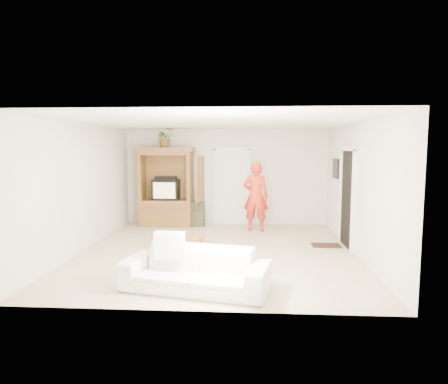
# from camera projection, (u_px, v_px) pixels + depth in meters

# --- Properties ---
(floor) EXTENTS (6.00, 6.00, 0.00)m
(floor) POSITION_uv_depth(u_px,v_px,m) (217.00, 251.00, 8.13)
(floor) COLOR tan
(floor) RESTS_ON ground
(ceiling) EXTENTS (6.00, 6.00, 0.00)m
(ceiling) POSITION_uv_depth(u_px,v_px,m) (217.00, 122.00, 7.84)
(ceiling) COLOR white
(ceiling) RESTS_ON floor
(wall_back) EXTENTS (5.50, 0.00, 5.50)m
(wall_back) POSITION_uv_depth(u_px,v_px,m) (226.00, 177.00, 10.96)
(wall_back) COLOR silver
(wall_back) RESTS_ON floor
(wall_front) EXTENTS (5.50, 0.00, 5.50)m
(wall_front) POSITION_uv_depth(u_px,v_px,m) (198.00, 212.00, 5.01)
(wall_front) COLOR silver
(wall_front) RESTS_ON floor
(wall_left) EXTENTS (0.00, 6.00, 6.00)m
(wall_left) POSITION_uv_depth(u_px,v_px,m) (83.00, 187.00, 8.16)
(wall_left) COLOR silver
(wall_left) RESTS_ON floor
(wall_right) EXTENTS (0.00, 6.00, 6.00)m
(wall_right) POSITION_uv_depth(u_px,v_px,m) (357.00, 189.00, 7.81)
(wall_right) COLOR silver
(wall_right) RESTS_ON floor
(armoire) EXTENTS (1.82, 1.14, 2.10)m
(armoire) POSITION_uv_depth(u_px,v_px,m) (167.00, 192.00, 10.77)
(armoire) COLOR brown
(armoire) RESTS_ON floor
(door_back) EXTENTS (0.85, 0.05, 2.04)m
(door_back) POSITION_uv_depth(u_px,v_px,m) (231.00, 187.00, 10.95)
(door_back) COLOR white
(door_back) RESTS_ON floor
(doorway_right) EXTENTS (0.05, 0.90, 2.04)m
(doorway_right) POSITION_uv_depth(u_px,v_px,m) (348.00, 199.00, 8.44)
(doorway_right) COLOR black
(doorway_right) RESTS_ON floor
(framed_picture) EXTENTS (0.03, 0.60, 0.48)m
(framed_picture) POSITION_uv_depth(u_px,v_px,m) (336.00, 168.00, 9.66)
(framed_picture) COLOR black
(framed_picture) RESTS_ON wall_right
(doormat) EXTENTS (0.60, 0.40, 0.02)m
(doormat) POSITION_uv_depth(u_px,v_px,m) (326.00, 245.00, 8.58)
(doormat) COLOR #382316
(doormat) RESTS_ON floor
(plant) EXTENTS (0.62, 0.61, 0.52)m
(plant) POSITION_uv_depth(u_px,v_px,m) (165.00, 138.00, 10.58)
(plant) COLOR #4C7238
(plant) RESTS_ON armoire
(man) EXTENTS (0.70, 0.52, 1.76)m
(man) POSITION_uv_depth(u_px,v_px,m) (256.00, 196.00, 10.03)
(man) COLOR red
(man) RESTS_ON floor
(sofa) EXTENTS (2.28, 1.26, 0.63)m
(sofa) POSITION_uv_depth(u_px,v_px,m) (195.00, 269.00, 5.89)
(sofa) COLOR white
(sofa) RESTS_ON floor
(coffee_table) EXTENTS (1.06, 0.70, 0.36)m
(coffee_table) POSITION_uv_depth(u_px,v_px,m) (178.00, 238.00, 7.94)
(coffee_table) COLOR #925D32
(coffee_table) RESTS_ON floor
(towel) EXTENTS (0.40, 0.30, 0.08)m
(towel) POSITION_uv_depth(u_px,v_px,m) (166.00, 233.00, 7.95)
(towel) COLOR #FF545F
(towel) RESTS_ON coffee_table
(candle) EXTENTS (0.08, 0.08, 0.10)m
(candle) POSITION_uv_depth(u_px,v_px,m) (185.00, 232.00, 7.97)
(candle) COLOR tan
(candle) RESTS_ON coffee_table
(backpack_black) EXTENTS (0.37, 0.22, 0.45)m
(backpack_black) POSITION_uv_depth(u_px,v_px,m) (195.00, 216.00, 10.93)
(backpack_black) COLOR black
(backpack_black) RESTS_ON floor
(backpack_olive) EXTENTS (0.37, 0.29, 0.66)m
(backpack_olive) POSITION_uv_depth(u_px,v_px,m) (198.00, 214.00, 10.68)
(backpack_olive) COLOR #47442B
(backpack_olive) RESTS_ON floor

